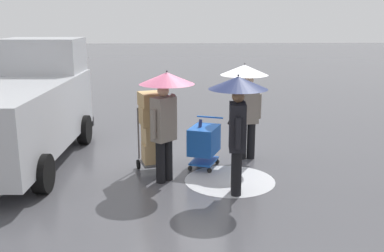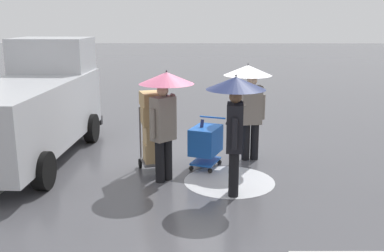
{
  "view_description": "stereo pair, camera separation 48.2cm",
  "coord_description": "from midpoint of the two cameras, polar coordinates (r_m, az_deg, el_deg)",
  "views": [
    {
      "loc": [
        0.29,
        9.67,
        3.11
      ],
      "look_at": [
        -0.07,
        1.31,
        1.05
      ],
      "focal_mm": 41.6,
      "sensor_mm": 36.0,
      "label": 1
    },
    {
      "loc": [
        -0.19,
        9.67,
        3.11
      ],
      "look_at": [
        -0.07,
        1.31,
        1.05
      ],
      "focal_mm": 41.6,
      "sensor_mm": 36.0,
      "label": 2
    }
  ],
  "objects": [
    {
      "name": "slush_patch_near_cluster",
      "position": [
        8.75,
        6.38,
        -7.05
      ],
      "size": [
        1.76,
        1.76,
        0.01
      ],
      "primitive_type": "cylinder",
      "color": "silver",
      "rests_on": "ground"
    },
    {
      "name": "ground_plane",
      "position": [
        10.16,
        1.07,
        -4.0
      ],
      "size": [
        90.0,
        90.0,
        0.0
      ],
      "primitive_type": "plane",
      "color": "#4C4C51"
    },
    {
      "name": "pedestrian_pink_side",
      "position": [
        8.36,
        -1.83,
        3.31
      ],
      "size": [
        1.04,
        1.04,
        2.15
      ],
      "color": "black",
      "rests_on": "ground"
    },
    {
      "name": "hand_dolly_boxes",
      "position": [
        8.97,
        -3.48,
        0.05
      ],
      "size": [
        0.69,
        0.82,
        1.66
      ],
      "color": "#515156",
      "rests_on": "ground"
    },
    {
      "name": "pedestrian_white_side",
      "position": [
        9.73,
        8.77,
        4.65
      ],
      "size": [
        1.04,
        1.04,
        2.15
      ],
      "color": "black",
      "rests_on": "ground"
    },
    {
      "name": "shopping_cart_vendor",
      "position": [
        9.32,
        3.25,
        -2.01
      ],
      "size": [
        0.81,
        0.96,
        1.04
      ],
      "color": "#1951B2",
      "rests_on": "ground"
    },
    {
      "name": "pedestrian_black_side",
      "position": [
        7.76,
        7.35,
        2.38
      ],
      "size": [
        1.04,
        1.04,
        2.15
      ],
      "color": "black",
      "rests_on": "ground"
    },
    {
      "name": "cargo_van_parked_right",
      "position": [
        10.4,
        -18.91,
        2.38
      ],
      "size": [
        2.35,
        5.41,
        2.6
      ],
      "color": "#B7BABF",
      "rests_on": "ground"
    }
  ]
}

